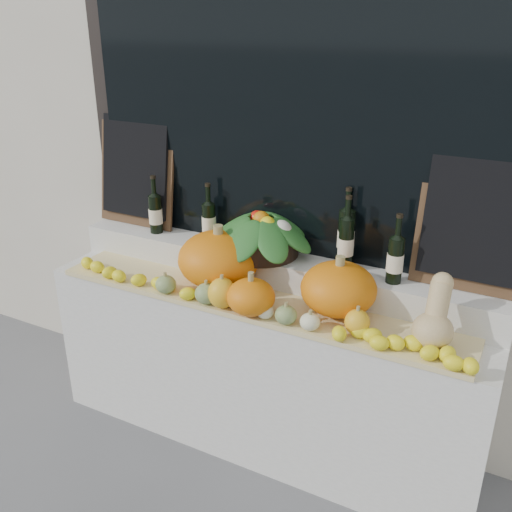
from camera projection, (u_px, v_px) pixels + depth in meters
display_sill at (262, 368)px, 3.03m from camera, size 2.30×0.55×0.88m
rear_tier at (276, 269)px, 2.95m from camera, size 2.30×0.25×0.16m
straw_bedding at (251, 303)px, 2.75m from camera, size 2.10×0.32×0.02m
pumpkin_left at (219, 259)px, 2.86m from camera, size 0.55×0.55×0.28m
pumpkin_right at (338, 289)px, 2.59m from camera, size 0.37×0.37×0.24m
pumpkin_center at (251, 297)px, 2.60m from camera, size 0.22×0.22×0.17m
butternut_squash at (435, 319)px, 2.34m from camera, size 0.17×0.22×0.30m
decorative_gourds at (249, 302)px, 2.62m from camera, size 1.07×0.18×0.17m
lemon_heap at (240, 304)px, 2.64m from camera, size 2.20×0.16×0.06m
produce_bowl at (261, 233)px, 2.89m from camera, size 0.59×0.59×0.24m
wine_bottle_far_left at (156, 213)px, 3.17m from camera, size 0.08×0.08×0.33m
wine_bottle_near_left at (209, 221)px, 3.07m from camera, size 0.08×0.08×0.32m
wine_bottle_tall at (346, 236)px, 2.77m from camera, size 0.08×0.08×0.39m
wine_bottle_near_right at (346, 243)px, 2.71m from camera, size 0.08×0.08×0.37m
wine_bottle_far_right at (395, 259)px, 2.58m from camera, size 0.08×0.08×0.33m
chalkboard_left at (136, 169)px, 3.23m from camera, size 0.50×0.13×0.62m
chalkboard_right at (476, 220)px, 2.45m from camera, size 0.50×0.13×0.62m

